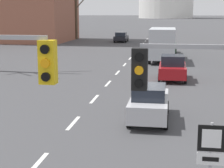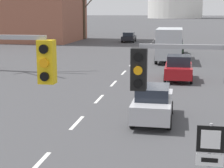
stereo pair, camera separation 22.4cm
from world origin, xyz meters
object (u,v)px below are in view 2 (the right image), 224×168
(sedan_far_left, at_px, (153,103))
(sedan_near_left, at_px, (176,46))
(sedan_mid_centre, at_px, (179,68))
(traffic_signal_near_right, at_px, (197,82))
(traffic_signal_centre_tall, at_px, (9,75))
(route_sign_post, at_px, (210,156))
(sedan_near_right, at_px, (129,37))
(delivery_truck, at_px, (170,43))

(sedan_far_left, bearing_deg, sedan_near_left, 88.69)
(sedan_mid_centre, distance_m, sedan_far_left, 10.12)
(traffic_signal_near_right, height_order, sedan_far_left, traffic_signal_near_right)
(traffic_signal_centre_tall, xyz_separation_m, route_sign_post, (4.49, 0.31, -1.75))
(sedan_near_left, distance_m, sedan_near_right, 16.65)
(traffic_signal_near_right, bearing_deg, sedan_far_left, 101.22)
(sedan_far_left, bearing_deg, sedan_near_right, 99.23)
(route_sign_post, relative_size, sedan_near_left, 0.52)
(sedan_mid_centre, xyz_separation_m, sedan_far_left, (-1.02, -10.07, -0.06))
(route_sign_post, xyz_separation_m, sedan_near_right, (-8.57, 49.45, -0.81))
(traffic_signal_centre_tall, bearing_deg, sedan_near_right, 94.68)
(sedan_near_left, xyz_separation_m, sedan_far_left, (-0.61, -26.71, -0.06))
(route_sign_post, xyz_separation_m, sedan_mid_centre, (-0.78, 17.88, -0.72))
(sedan_near_right, relative_size, delivery_truck, 0.59)
(sedan_mid_centre, bearing_deg, traffic_signal_near_right, -88.48)
(sedan_far_left, distance_m, delivery_truck, 20.08)
(route_sign_post, height_order, sedan_near_left, route_sign_post)
(route_sign_post, relative_size, sedan_near_right, 0.55)
(route_sign_post, bearing_deg, delivery_truck, 93.53)
(sedan_near_left, xyz_separation_m, sedan_mid_centre, (0.41, -16.64, 0.00))
(sedan_mid_centre, relative_size, delivery_truck, 0.55)
(sedan_near_right, xyz_separation_m, delivery_truck, (6.85, -21.58, 0.93))
(traffic_signal_near_right, distance_m, sedan_far_left, 8.00)
(sedan_near_left, relative_size, delivery_truck, 0.62)
(sedan_near_right, distance_m, sedan_far_left, 42.19)
(sedan_mid_centre, bearing_deg, sedan_near_left, 91.40)
(traffic_signal_centre_tall, height_order, sedan_near_right, traffic_signal_centre_tall)
(sedan_near_left, relative_size, sedan_far_left, 1.13)
(sedan_near_right, xyz_separation_m, sedan_far_left, (6.76, -41.64, 0.02))
(sedan_near_left, distance_m, sedan_far_left, 26.72)
(route_sign_post, height_order, delivery_truck, delivery_truck)
(route_sign_post, relative_size, sedan_far_left, 0.60)
(sedan_near_left, distance_m, delivery_truck, 6.73)
(traffic_signal_centre_tall, bearing_deg, sedan_near_left, 84.59)
(sedan_near_right, bearing_deg, route_sign_post, -80.17)
(sedan_mid_centre, bearing_deg, traffic_signal_centre_tall, -101.52)
(sedan_near_left, bearing_deg, delivery_truck, -94.55)
(traffic_signal_near_right, height_order, delivery_truck, traffic_signal_near_right)
(sedan_far_left, bearing_deg, route_sign_post, -76.99)
(sedan_near_right, height_order, sedan_far_left, sedan_far_left)
(traffic_signal_near_right, relative_size, sedan_near_left, 0.95)
(traffic_signal_centre_tall, height_order, sedan_mid_centre, traffic_signal_centre_tall)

